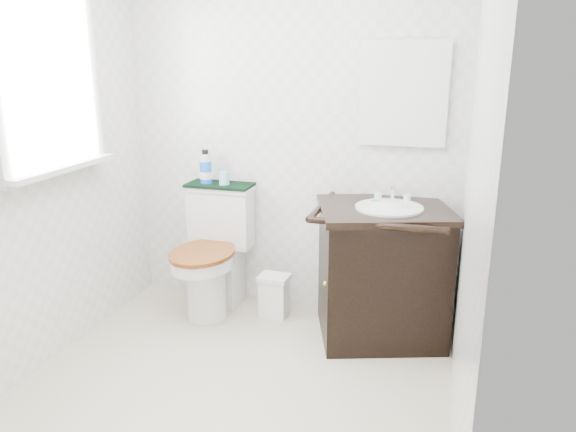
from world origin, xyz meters
The scene contains 14 objects.
floor centered at (0.00, 0.00, 0.00)m, with size 2.40×2.40×0.00m, color beige.
wall_back centered at (0.00, 1.20, 1.20)m, with size 2.40×2.40×0.00m, color silver.
wall_front centered at (0.00, -1.20, 1.20)m, with size 2.40×2.40×0.00m, color silver.
wall_left centered at (-1.10, 0.00, 1.20)m, with size 2.40×2.40×0.00m, color silver.
wall_right centered at (1.10, 0.00, 1.20)m, with size 2.40×2.40×0.00m, color silver.
window centered at (-1.07, 0.25, 1.55)m, with size 0.02×0.70×0.90m, color white.
mirror centered at (0.70, 1.18, 1.45)m, with size 0.50×0.02×0.60m, color silver.
toilet centered at (-0.47, 0.97, 0.36)m, with size 0.45×0.63×0.83m.
vanity centered at (0.65, 0.90, 0.43)m, with size 0.91×0.84×0.92m.
trash_bin centered at (-0.05, 0.96, 0.15)m, with size 0.20×0.17×0.28m.
towel centered at (-0.47, 1.09, 0.84)m, with size 0.44×0.22×0.02m, color black.
mouthwash_bottle centered at (-0.56, 1.08, 0.95)m, with size 0.08×0.08×0.23m.
cup centered at (-0.43, 1.08, 0.89)m, with size 0.07×0.07×0.09m, color #85BADA.
soap_bar centered at (0.59, 0.99, 0.83)m, with size 0.07×0.05×0.02m, color teal.
Camera 1 is at (1.02, -2.29, 1.67)m, focal length 35.00 mm.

